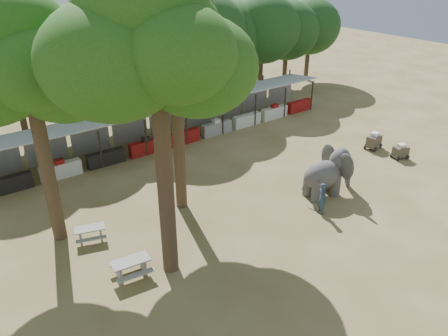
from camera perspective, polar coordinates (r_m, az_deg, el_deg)
ground at (r=20.72m, az=10.66°, el=-9.23°), size 100.00×100.00×0.00m
vendor_stalls at (r=29.95m, az=-8.61°, el=5.22°), size 28.00×2.99×2.80m
yard_tree_left at (r=18.91m, az=-25.13°, el=12.68°), size 7.10×6.90×11.02m
yard_tree_center at (r=15.03m, az=-9.73°, el=15.64°), size 7.10×6.90×12.04m
yard_tree_back at (r=20.01m, az=-7.26°, el=16.56°), size 7.10×6.90×11.36m
backdrop_trees at (r=33.24m, az=-13.57°, el=14.74°), size 46.46×5.95×8.33m
elephant at (r=24.07m, az=13.51°, el=-0.57°), size 3.37×2.54×2.53m
handler at (r=22.43m, az=12.72°, el=-3.85°), size 0.56×0.70×1.69m
picnic_table_near at (r=18.52m, az=-12.05°, el=-12.38°), size 1.68×1.55×0.77m
picnic_table_far at (r=21.03m, az=-17.08°, el=-7.99°), size 1.64×1.55×0.67m
cart_front at (r=29.95m, az=22.08°, el=2.05°), size 1.17×0.94×1.00m
cart_back at (r=30.81m, az=19.00°, el=3.40°), size 1.29×0.96×1.15m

